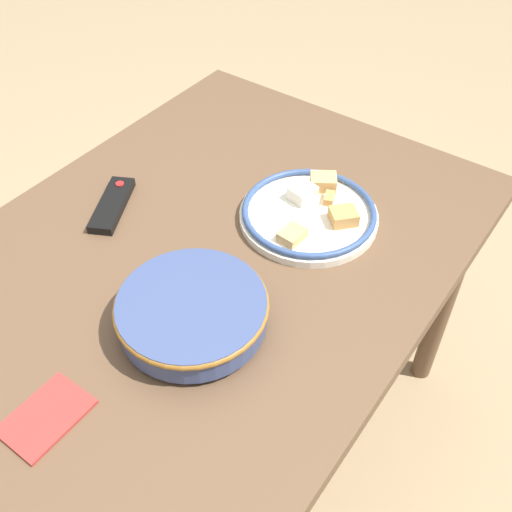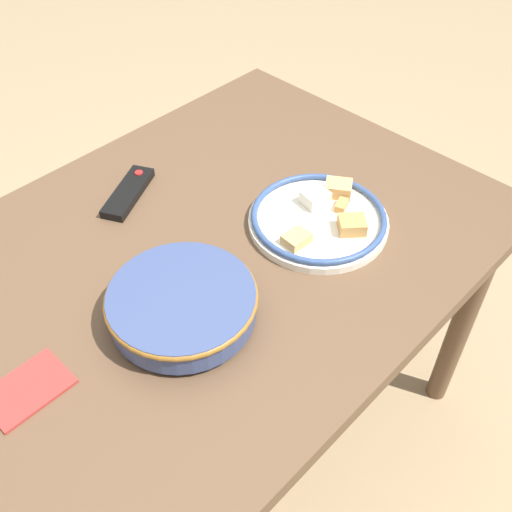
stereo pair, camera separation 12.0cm
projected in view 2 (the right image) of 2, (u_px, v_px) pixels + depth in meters
ground_plane at (205, 445)px, 1.78m from camera, size 8.00×8.00×0.00m
dining_table at (186, 291)px, 1.29m from camera, size 1.41×0.93×0.77m
noodle_bowl at (182, 304)px, 1.10m from camera, size 0.28×0.28×0.07m
food_plate at (319, 218)px, 1.30m from camera, size 0.31×0.31×0.05m
tv_remote at (128, 193)px, 1.38m from camera, size 0.18×0.13×0.02m
folded_napkin at (28, 389)px, 1.01m from camera, size 0.14×0.10×0.01m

